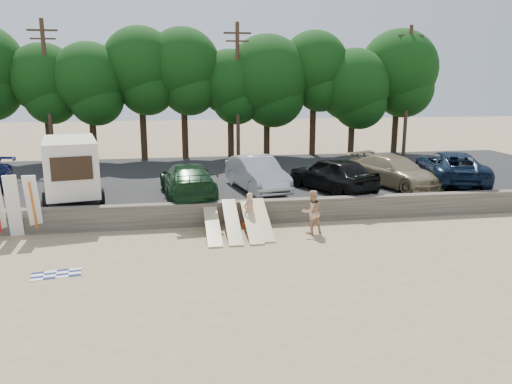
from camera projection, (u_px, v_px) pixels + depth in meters
ground at (240, 246)px, 18.52m from camera, size 120.00×120.00×0.00m
seawall at (230, 213)px, 21.30m from camera, size 44.00×0.50×1.00m
parking_lot at (216, 182)px, 28.55m from camera, size 44.00×14.50×0.70m
treeline at (215, 73)px, 34.06m from camera, size 33.79×6.00×8.95m
utility_poles at (238, 89)px, 33.04m from camera, size 25.80×0.26×9.00m
box_trailer at (71, 166)px, 22.45m from camera, size 3.17×4.70×2.77m
car_1 at (187, 180)px, 23.20m from camera, size 2.80×5.63×1.57m
car_2 at (257, 174)px, 24.53m from camera, size 2.73×5.30×1.66m
car_3 at (332, 174)px, 24.41m from camera, size 3.91×5.37×1.70m
car_4 at (394, 171)px, 25.47m from camera, size 4.09×5.76×1.55m
car_5 at (451, 167)px, 26.25m from camera, size 4.45×6.64×1.69m
surfboard_upright_3 at (13, 206)px, 19.26m from camera, size 0.59×0.71×2.55m
surfboard_upright_4 at (33, 205)px, 19.47m from camera, size 0.54×0.80×2.51m
surfboard_low_0 at (213, 226)px, 19.61m from camera, size 0.56×2.91×0.87m
surfboard_low_1 at (232, 221)px, 19.69m from camera, size 0.56×2.82×1.16m
surfboard_low_2 at (252, 222)px, 19.86m from camera, size 0.56×2.86×1.04m
surfboard_low_3 at (262, 219)px, 20.10m from camera, size 0.56×2.84×1.10m
beachgoer_a at (249, 211)px, 20.44m from camera, size 0.68×0.62×1.56m
beachgoer_b at (312, 212)px, 19.93m from camera, size 0.99×0.85×1.77m
cooler at (252, 227)px, 20.40m from camera, size 0.46×0.41×0.32m
gear_bag at (246, 225)px, 20.90m from camera, size 0.37×0.34×0.22m
beach_towel at (56, 274)px, 15.85m from camera, size 1.72×1.72×0.00m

